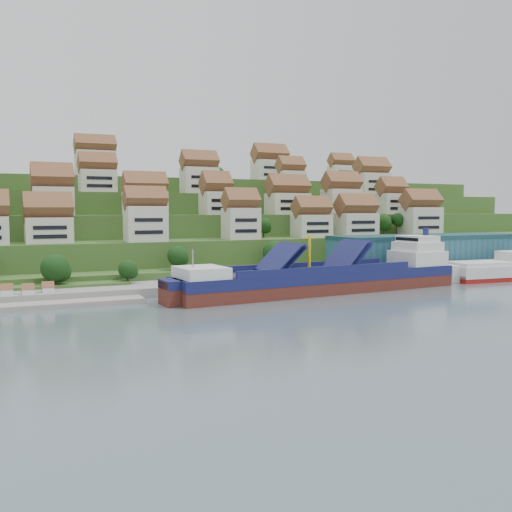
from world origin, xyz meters
name	(u,v)px	position (x,y,z in m)	size (l,w,h in m)	color
ground	(299,294)	(0.00, 0.00, 0.00)	(300.00, 300.00, 0.00)	slate
quay	(337,278)	(20.00, 15.00, 1.10)	(180.00, 14.00, 2.20)	gray
pebble_beach	(28,301)	(-58.00, 12.00, 0.50)	(45.00, 20.00, 1.00)	gray
hillside	(173,232)	(0.00, 103.55, 10.66)	(260.00, 128.00, 31.00)	#2D4C1E
hillside_village	(214,197)	(1.11, 59.16, 23.71)	(158.21, 64.05, 28.78)	beige
hillside_trees	(220,220)	(-2.38, 44.53, 16.57)	(137.42, 62.62, 31.44)	#183F15
warehouse	(426,252)	(52.00, 17.00, 7.20)	(60.00, 15.00, 10.00)	#265869
flagpole	(342,258)	(18.11, 10.00, 6.88)	(1.28, 0.16, 8.00)	gray
beach_huts	(17,295)	(-60.00, 10.75, 2.10)	(14.40, 3.70, 2.20)	white
cargo_ship	(329,279)	(8.24, -0.03, 3.12)	(73.79, 16.60, 16.17)	#56221A
second_ship	(497,271)	(64.00, 1.34, 2.55)	(29.92, 13.04, 8.46)	maroon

